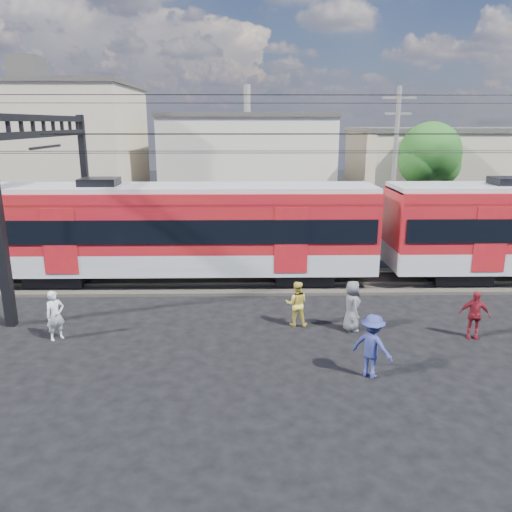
# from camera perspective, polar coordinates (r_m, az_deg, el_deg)

# --- Properties ---
(ground) EXTENTS (120.00, 120.00, 0.00)m
(ground) POSITION_cam_1_polar(r_m,az_deg,el_deg) (14.15, 7.51, -13.10)
(ground) COLOR black
(ground) RESTS_ON ground
(track_bed) EXTENTS (70.00, 3.40, 0.12)m
(track_bed) POSITION_cam_1_polar(r_m,az_deg,el_deg) (21.46, 4.44, -2.88)
(track_bed) COLOR #2D2823
(track_bed) RESTS_ON ground
(rail_near) EXTENTS (70.00, 0.12, 0.12)m
(rail_near) POSITION_cam_1_polar(r_m,az_deg,el_deg) (20.72, 4.64, -3.20)
(rail_near) COLOR #59544C
(rail_near) RESTS_ON track_bed
(rail_far) EXTENTS (70.00, 0.12, 0.12)m
(rail_far) POSITION_cam_1_polar(r_m,az_deg,el_deg) (22.14, 4.27, -1.99)
(rail_far) COLOR #59544C
(rail_far) RESTS_ON track_bed
(commuter_train) EXTENTS (50.30, 3.08, 4.17)m
(commuter_train) POSITION_cam_1_polar(r_m,az_deg,el_deg) (20.93, -8.06, 3.18)
(commuter_train) COLOR black
(commuter_train) RESTS_ON ground
(catenary) EXTENTS (70.00, 9.30, 7.52)m
(catenary) POSITION_cam_1_polar(r_m,az_deg,el_deg) (21.44, -19.34, 10.17)
(catenary) COLOR black
(catenary) RESTS_ON ground
(building_west) EXTENTS (14.28, 10.20, 9.30)m
(building_west) POSITION_cam_1_polar(r_m,az_deg,el_deg) (39.35, -23.84, 10.87)
(building_west) COLOR tan
(building_west) RESTS_ON ground
(building_midwest) EXTENTS (12.24, 12.24, 7.30)m
(building_midwest) POSITION_cam_1_polar(r_m,az_deg,el_deg) (39.45, -0.99, 10.66)
(building_midwest) COLOR beige
(building_midwest) RESTS_ON ground
(building_mideast) EXTENTS (16.32, 10.20, 6.30)m
(building_mideast) POSITION_cam_1_polar(r_m,az_deg,el_deg) (39.86, 22.98, 8.82)
(building_mideast) COLOR tan
(building_mideast) RESTS_ON ground
(utility_pole_mid) EXTENTS (1.80, 0.24, 8.50)m
(utility_pole_mid) POSITION_cam_1_polar(r_m,az_deg,el_deg) (28.56, 15.55, 10.24)
(utility_pole_mid) COLOR slate
(utility_pole_mid) RESTS_ON ground
(tree_near) EXTENTS (3.82, 3.64, 6.72)m
(tree_near) POSITION_cam_1_polar(r_m,az_deg,el_deg) (32.48, 19.53, 10.67)
(tree_near) COLOR #382619
(tree_near) RESTS_ON ground
(pedestrian_a) EXTENTS (0.69, 0.67, 1.59)m
(pedestrian_a) POSITION_cam_1_polar(r_m,az_deg,el_deg) (16.94, -21.97, -6.31)
(pedestrian_a) COLOR beige
(pedestrian_a) RESTS_ON ground
(pedestrian_b) EXTENTS (0.80, 0.64, 1.55)m
(pedestrian_b) POSITION_cam_1_polar(r_m,az_deg,el_deg) (16.82, 4.65, -5.44)
(pedestrian_b) COLOR gold
(pedestrian_b) RESTS_ON ground
(pedestrian_c) EXTENTS (1.29, 1.23, 1.76)m
(pedestrian_c) POSITION_cam_1_polar(r_m,az_deg,el_deg) (13.83, 13.13, -9.99)
(pedestrian_c) COLOR navy
(pedestrian_c) RESTS_ON ground
(pedestrian_d) EXTENTS (0.98, 0.60, 1.56)m
(pedestrian_d) POSITION_cam_1_polar(r_m,az_deg,el_deg) (17.25, 23.67, -6.17)
(pedestrian_d) COLOR maroon
(pedestrian_d) RESTS_ON ground
(pedestrian_e) EXTENTS (0.63, 0.89, 1.70)m
(pedestrian_e) POSITION_cam_1_polar(r_m,az_deg,el_deg) (16.64, 10.90, -5.62)
(pedestrian_e) COLOR #515156
(pedestrian_e) RESTS_ON ground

